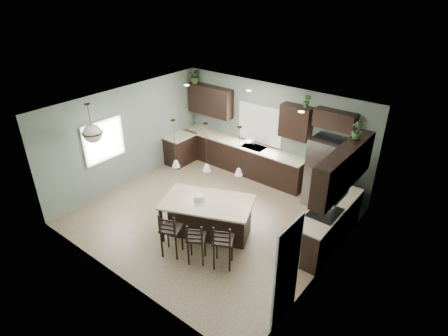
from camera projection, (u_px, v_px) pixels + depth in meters
ground at (211, 216)px, 9.44m from camera, size 6.00×6.00×0.00m
pantry_door at (287, 273)px, 6.26m from camera, size 0.04×0.82×2.04m
window_back at (260, 124)px, 10.83m from camera, size 1.35×0.02×1.00m
window_left at (103, 141)px, 9.79m from camera, size 0.02×1.10×1.00m
left_return_cabs at (180, 150)px, 11.88m from camera, size 0.60×0.90×0.90m
left_return_countertop at (180, 136)px, 11.65m from camera, size 0.66×0.96×0.04m
back_lower_cabs at (241, 157)px, 11.39m from camera, size 4.20×0.60×0.90m
back_countertop at (241, 143)px, 11.16m from camera, size 4.20×0.66×0.04m
sink_inset at (254, 147)px, 10.90m from camera, size 0.70×0.45×0.01m
faucet at (253, 143)px, 10.82m from camera, size 0.02×0.02×0.28m
back_upper_left at (210, 101)px, 11.49m from camera, size 1.55×0.34×0.90m
back_upper_right at (296, 122)px, 9.88m from camera, size 0.85×0.34×0.90m
fridge_header at (335, 120)px, 9.16m from camera, size 1.05×0.34×0.45m
right_lower_cabs at (328, 225)px, 8.36m from camera, size 0.60×2.35×0.90m
right_countertop at (330, 208)px, 8.15m from camera, size 0.66×2.35×0.04m
cooktop at (325, 212)px, 7.95m from camera, size 0.58×0.75×0.02m
wall_oven_front at (310, 226)px, 8.34m from camera, size 0.01×0.72×0.60m
right_upper_cabs at (344, 168)px, 7.58m from camera, size 0.34×2.35×0.90m
microwave at (333, 190)px, 7.61m from camera, size 0.40×0.75×0.40m
refrigerator at (326, 173)px, 9.54m from camera, size 0.90×0.74×1.85m
kitchen_island at (208, 218)px, 8.58m from camera, size 2.29×1.83×0.92m
serving_dish at (199, 197)px, 8.38m from camera, size 0.24×0.24×0.14m
bar_stool_left at (171, 233)px, 7.95m from camera, size 0.54×0.54×1.11m
bar_stool_center at (196, 241)px, 7.77m from camera, size 0.52×0.52×1.02m
bar_stool_right at (223, 244)px, 7.63m from camera, size 0.55×0.55×1.09m
pendant_left at (175, 144)px, 7.90m from camera, size 0.17×0.17×1.10m
pendant_center at (206, 148)px, 7.74m from camera, size 0.17×0.17×1.10m
pendant_right at (239, 151)px, 7.58m from camera, size 0.17×0.17×1.10m
chandelier at (91, 123)px, 8.80m from camera, size 0.49×0.49×0.98m
plant_back_left at (195, 76)px, 11.46m from camera, size 0.51×0.48×0.46m
plant_back_right at (307, 101)px, 9.41m from camera, size 0.23×0.19×0.37m
plant_right_wall at (357, 130)px, 7.66m from camera, size 0.26×0.26×0.39m
room_shell at (210, 156)px, 8.64m from camera, size 6.00×6.00×6.00m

